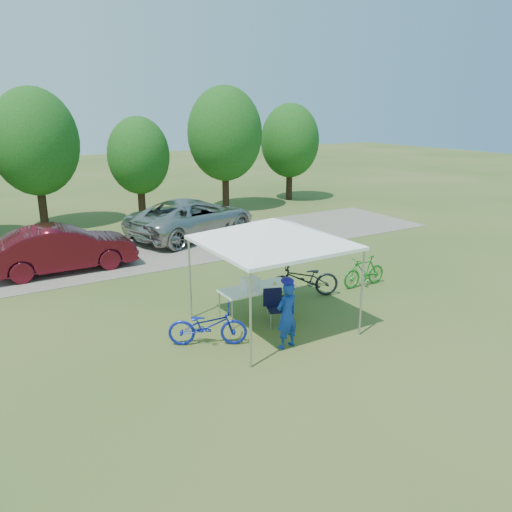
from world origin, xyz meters
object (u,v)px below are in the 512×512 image
(cyclist, at_px, (287,315))
(minivan, at_px, (193,218))
(cooler, at_px, (250,283))
(bike_dark, at_px, (305,279))
(folding_chair, at_px, (275,304))
(sedan, at_px, (63,248))
(folding_table, at_px, (257,289))
(bike_blue, at_px, (208,326))
(bike_green, at_px, (364,271))

(cyclist, height_order, minivan, minivan)
(cooler, distance_m, bike_dark, 2.18)
(folding_chair, height_order, minivan, minivan)
(sedan, bearing_deg, folding_table, -151.38)
(cooler, bearing_deg, minivan, 75.22)
(cooler, height_order, minivan, minivan)
(bike_dark, height_order, minivan, minivan)
(minivan, xyz_separation_m, sedan, (-5.54, -2.00, -0.04))
(folding_table, xyz_separation_m, bike_dark, (1.87, 0.49, -0.23))
(folding_table, distance_m, folding_chair, 0.70)
(minivan, bearing_deg, bike_blue, 138.51)
(bike_blue, bearing_deg, folding_table, -37.25)
(folding_chair, xyz_separation_m, cyclist, (-0.46, -1.18, 0.23))
(folding_table, height_order, bike_blue, bike_blue)
(folding_chair, relative_size, bike_green, 0.59)
(bike_blue, height_order, sedan, sedan)
(bike_green, xyz_separation_m, sedan, (-7.44, 6.21, 0.31))
(cyclist, xyz_separation_m, bike_dark, (2.21, 2.32, -0.25))
(bike_green, relative_size, minivan, 0.27)
(folding_chair, distance_m, cyclist, 1.29)
(folding_chair, distance_m, bike_blue, 1.93)
(bike_dark, height_order, sedan, sedan)
(bike_blue, bearing_deg, cyclist, -96.60)
(folding_chair, xyz_separation_m, bike_green, (3.82, 0.93, -0.08))
(cooler, height_order, cyclist, cyclist)
(cooler, relative_size, bike_dark, 0.22)
(minivan, bearing_deg, cyclist, 147.96)
(minivan, bearing_deg, folding_table, 147.42)
(folding_table, height_order, cooler, cooler)
(cooler, xyz_separation_m, bike_blue, (-1.59, -0.80, -0.48))
(cyclist, xyz_separation_m, minivan, (2.38, 10.32, 0.04))
(folding_table, relative_size, cooler, 4.45)
(sedan, bearing_deg, cyclist, -158.90)
(bike_blue, bearing_deg, bike_green, -50.65)
(cyclist, relative_size, bike_green, 1.00)
(cyclist, bearing_deg, bike_blue, -44.01)
(bike_green, height_order, minivan, minivan)
(cooler, bearing_deg, bike_dark, 13.32)
(minivan, bearing_deg, sedan, 90.83)
(folding_chair, distance_m, bike_green, 3.93)
(folding_table, bearing_deg, bike_dark, 14.69)
(folding_table, relative_size, bike_blue, 1.08)
(cyclist, relative_size, minivan, 0.27)
(cooler, relative_size, bike_green, 0.28)
(folding_chair, height_order, bike_dark, bike_dark)
(cooler, distance_m, sedan, 7.28)
(bike_dark, xyz_separation_m, sedan, (-5.37, 5.99, 0.25))
(folding_table, distance_m, bike_green, 3.96)
(cyclist, height_order, bike_blue, cyclist)
(bike_green, distance_m, sedan, 9.69)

